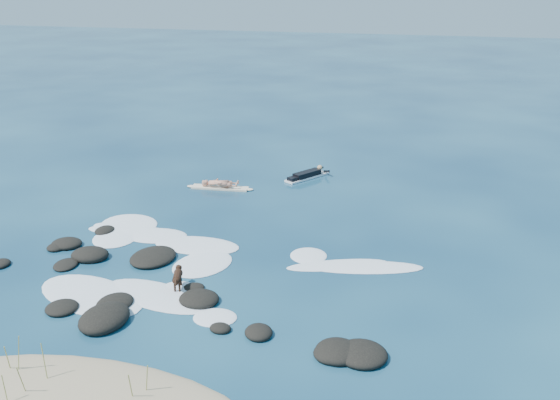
# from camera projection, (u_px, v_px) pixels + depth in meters

# --- Properties ---
(ground) EXTENTS (160.00, 160.00, 0.00)m
(ground) POSITION_uv_depth(u_px,v_px,m) (200.00, 260.00, 21.19)
(ground) COLOR #0A2642
(ground) RESTS_ON ground
(dune_grass) EXTENTS (3.72, 1.83, 1.18)m
(dune_grass) POSITION_uv_depth(u_px,v_px,m) (52.00, 385.00, 13.86)
(dune_grass) COLOR olive
(dune_grass) RESTS_ON ground
(reef_rocks) EXTENTS (13.42, 7.11, 0.55)m
(reef_rocks) POSITION_uv_depth(u_px,v_px,m) (166.00, 295.00, 18.70)
(reef_rocks) COLOR black
(reef_rocks) RESTS_ON ground
(breaking_foam) EXTENTS (12.77, 8.36, 0.12)m
(breaking_foam) POSITION_uv_depth(u_px,v_px,m) (179.00, 259.00, 21.23)
(breaking_foam) COLOR white
(breaking_foam) RESTS_ON ground
(standing_surfer_rig) EXTENTS (3.08, 0.74, 1.75)m
(standing_surfer_rig) POSITION_uv_depth(u_px,v_px,m) (220.00, 174.00, 27.81)
(standing_surfer_rig) COLOR #F2E1C2
(standing_surfer_rig) RESTS_ON ground
(paddling_surfer_rig) EXTENTS (1.93, 2.43, 0.46)m
(paddling_surfer_rig) POSITION_uv_depth(u_px,v_px,m) (308.00, 175.00, 29.43)
(paddling_surfer_rig) COLOR white
(paddling_surfer_rig) RESTS_ON ground
(dog) EXTENTS (0.47, 1.06, 0.68)m
(dog) POSITION_uv_depth(u_px,v_px,m) (178.00, 276.00, 19.11)
(dog) COLOR black
(dog) RESTS_ON ground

